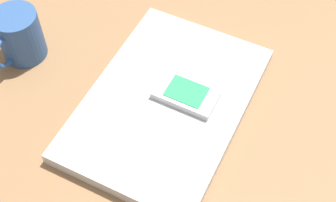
% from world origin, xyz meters
% --- Properties ---
extents(desk_surface, '(1.20, 0.80, 0.03)m').
position_xyz_m(desk_surface, '(0.00, 0.00, 0.01)').
color(desk_surface, olive).
rests_on(desk_surface, ground).
extents(laptop_closed, '(0.35, 0.25, 0.02)m').
position_xyz_m(laptop_closed, '(0.03, 0.00, 0.04)').
color(laptop_closed, '#B7BABC').
rests_on(laptop_closed, desk_surface).
extents(cell_phone_on_laptop, '(0.06, 0.10, 0.01)m').
position_xyz_m(cell_phone_on_laptop, '(0.01, 0.03, 0.06)').
color(cell_phone_on_laptop, silver).
rests_on(cell_phone_on_laptop, laptop_closed).
extents(coffee_mug, '(0.11, 0.08, 0.09)m').
position_xyz_m(coffee_mug, '(0.03, -0.28, 0.08)').
color(coffee_mug, '#2D518C').
rests_on(coffee_mug, desk_surface).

